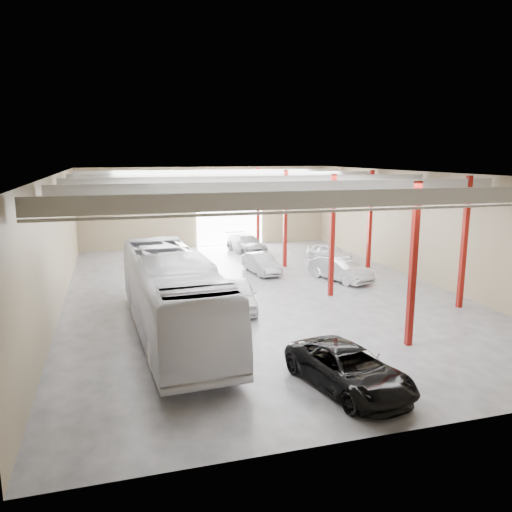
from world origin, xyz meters
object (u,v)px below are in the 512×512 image
coach_bus (172,295)px  car_row_c (246,244)px  black_sedan (349,369)px  car_row_b (261,263)px  car_right_far (329,252)px  car_row_a (238,295)px  car_right_near (340,269)px

coach_bus → car_row_c: 19.72m
black_sedan → car_row_b: bearing=71.5°
coach_bus → car_row_c: (8.25, 17.88, -1.12)m
car_right_far → car_row_a: bearing=-154.0°
black_sedan → car_right_near: 15.51m
car_right_near → car_right_far: 5.99m
coach_bus → car_row_a: 4.86m
car_row_b → car_row_c: (0.93, 7.49, 0.06)m
coach_bus → car_row_a: size_ratio=2.89×
coach_bus → car_right_far: (13.47, 12.71, -1.19)m
coach_bus → car_right_far: coach_bus is taller
coach_bus → black_sedan: coach_bus is taller
car_row_b → car_right_far: size_ratio=1.04×
car_row_c → car_right_far: (5.21, -5.17, -0.07)m
car_right_near → car_right_far: car_right_near is taller
car_row_a → car_row_b: car_row_a is taller
car_right_near → car_row_c: bearing=88.7°
car_row_b → car_right_near: car_right_near is taller
car_right_near → car_right_far: size_ratio=1.17×
car_row_a → car_row_b: size_ratio=1.12×
black_sedan → car_row_b: 17.63m
car_right_near → car_row_a: bearing=-171.2°
black_sedan → car_right_near: bearing=53.8°
car_row_c → car_right_near: size_ratio=1.11×
black_sedan → car_right_far: black_sedan is taller
car_row_c → car_right_near: 11.39m
coach_bus → car_row_b: coach_bus is taller
car_right_near → car_right_far: (1.82, 5.71, -0.09)m
coach_bus → car_right_near: size_ratio=2.89×
coach_bus → black_sedan: (5.22, -7.11, -1.13)m
coach_bus → car_row_c: coach_bus is taller
black_sedan → car_row_a: size_ratio=1.14×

